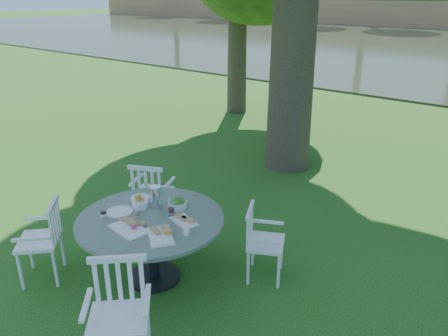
% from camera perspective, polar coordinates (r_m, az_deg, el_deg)
% --- Properties ---
extents(ground, '(140.00, 140.00, 0.00)m').
position_cam_1_polar(ground, '(5.74, -1.26, -8.49)').
color(ground, '#14430E').
rests_on(ground, ground).
extents(table, '(1.52, 1.52, 0.75)m').
position_cam_1_polar(table, '(4.66, -9.48, -7.80)').
color(table, black).
rests_on(table, ground).
extents(chair_ne, '(0.53, 0.54, 0.81)m').
position_cam_1_polar(chair_ne, '(4.73, 4.53, -9.02)').
color(chair_ne, white).
rests_on(chair_ne, ground).
extents(chair_nw, '(0.60, 0.58, 0.91)m').
position_cam_1_polar(chair_nw, '(5.70, -9.63, -2.97)').
color(chair_nw, white).
rests_on(chair_nw, ground).
extents(chair_sw, '(0.61, 0.61, 0.88)m').
position_cam_1_polar(chair_sw, '(5.04, -22.15, -8.11)').
color(chair_sw, white).
rests_on(chair_sw, ground).
extents(chair_se, '(0.65, 0.65, 0.94)m').
position_cam_1_polar(chair_se, '(3.81, -13.51, -16.97)').
color(chair_se, white).
rests_on(chair_se, ground).
extents(tableware, '(1.12, 0.89, 0.25)m').
position_cam_1_polar(tableware, '(4.65, -9.17, -5.35)').
color(tableware, white).
rests_on(tableware, table).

